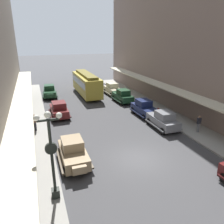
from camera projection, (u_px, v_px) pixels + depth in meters
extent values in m
plane|color=#424244|center=(139.00, 159.00, 16.61)|extent=(200.00, 200.00, 0.00)
cube|color=#99968E|center=(35.00, 179.00, 14.18)|extent=(3.00, 60.00, 0.15)
cube|color=#99968E|center=(216.00, 142.00, 19.00)|extent=(3.00, 60.00, 0.15)
cube|color=beige|center=(19.00, 139.00, 13.02)|extent=(1.80, 54.00, 0.16)
cube|color=beige|center=(113.00, 90.00, 34.47)|extent=(1.85, 3.96, 0.80)
cube|color=beige|center=(112.00, 85.00, 34.45)|extent=(1.51, 1.76, 0.70)
cube|color=#8C9EA8|center=(112.00, 85.00, 34.45)|extent=(1.43, 1.72, 0.42)
cube|color=beige|center=(118.00, 93.00, 32.59)|extent=(0.95, 0.40, 0.52)
cube|color=#6D6856|center=(118.00, 92.00, 34.92)|extent=(0.38, 3.52, 0.12)
cube|color=#6D6856|center=(107.00, 93.00, 34.24)|extent=(0.38, 3.52, 0.12)
cylinder|color=black|center=(121.00, 94.00, 33.70)|extent=(0.25, 0.69, 0.68)
cylinder|color=black|center=(111.00, 95.00, 33.12)|extent=(0.25, 0.69, 0.68)
cylinder|color=black|center=(114.00, 90.00, 36.09)|extent=(0.25, 0.69, 0.68)
cylinder|color=black|center=(105.00, 91.00, 35.51)|extent=(0.25, 0.69, 0.68)
cube|color=#19234C|center=(144.00, 109.00, 25.42)|extent=(1.80, 3.94, 0.80)
cube|color=#19234C|center=(144.00, 103.00, 25.39)|extent=(1.48, 1.74, 0.70)
cube|color=#8C9EA8|center=(144.00, 103.00, 25.39)|extent=(1.41, 1.70, 0.42)
cube|color=#19234C|center=(154.00, 115.00, 23.53)|extent=(0.94, 0.38, 0.52)
cube|color=black|center=(151.00, 111.00, 25.85)|extent=(0.33, 3.51, 0.12)
cube|color=black|center=(137.00, 113.00, 25.20)|extent=(0.33, 3.51, 0.12)
cylinder|color=black|center=(157.00, 116.00, 24.63)|extent=(0.24, 0.69, 0.68)
cylinder|color=black|center=(144.00, 117.00, 24.07)|extent=(0.24, 0.69, 0.68)
cylinder|color=black|center=(145.00, 108.00, 27.03)|extent=(0.24, 0.69, 0.68)
cylinder|color=black|center=(133.00, 110.00, 26.47)|extent=(0.24, 0.69, 0.68)
cube|color=#193D23|center=(50.00, 92.00, 33.03)|extent=(1.89, 3.98, 0.80)
cube|color=#193D23|center=(49.00, 87.00, 33.01)|extent=(1.52, 1.77, 0.70)
cube|color=#8C9EA8|center=(49.00, 87.00, 33.01)|extent=(1.45, 1.73, 0.42)
cube|color=#193D23|center=(50.00, 96.00, 31.09)|extent=(0.95, 0.41, 0.52)
cube|color=black|center=(56.00, 94.00, 33.40)|extent=(0.41, 3.52, 0.12)
cube|color=black|center=(43.00, 95.00, 32.87)|extent=(0.41, 3.52, 0.12)
cylinder|color=black|center=(56.00, 97.00, 32.15)|extent=(0.25, 0.69, 0.68)
cylinder|color=black|center=(44.00, 98.00, 31.70)|extent=(0.25, 0.69, 0.68)
cylinder|color=black|center=(55.00, 93.00, 34.62)|extent=(0.25, 0.69, 0.68)
cylinder|color=black|center=(44.00, 93.00, 34.17)|extent=(0.25, 0.69, 0.68)
cube|color=#591919|center=(59.00, 111.00, 24.98)|extent=(1.75, 3.92, 0.80)
cube|color=#591919|center=(59.00, 105.00, 24.51)|extent=(1.46, 1.72, 0.70)
cube|color=#8C9EA8|center=(59.00, 105.00, 24.51)|extent=(1.39, 1.68, 0.42)
cube|color=#591919|center=(57.00, 105.00, 26.85)|extent=(0.94, 0.37, 0.52)
cube|color=black|center=(51.00, 114.00, 24.77)|extent=(0.29, 3.51, 0.12)
cube|color=black|center=(68.00, 112.00, 25.40)|extent=(0.29, 3.51, 0.12)
cylinder|color=black|center=(51.00, 111.00, 26.05)|extent=(0.23, 0.68, 0.68)
cylinder|color=black|center=(65.00, 110.00, 26.59)|extent=(0.23, 0.68, 0.68)
cylinder|color=black|center=(54.00, 119.00, 23.64)|extent=(0.23, 0.68, 0.68)
cylinder|color=black|center=(69.00, 117.00, 24.18)|extent=(0.23, 0.68, 0.68)
cube|color=#997F5B|center=(73.00, 154.00, 15.79)|extent=(1.70, 3.90, 0.80)
cube|color=#997F5B|center=(72.00, 143.00, 15.77)|extent=(1.44, 1.70, 0.70)
cube|color=#8C9EA8|center=(72.00, 143.00, 15.77)|extent=(1.37, 1.67, 0.42)
cube|color=#997F5B|center=(79.00, 170.00, 13.88)|extent=(0.94, 0.36, 0.52)
cube|color=#4C3F2D|center=(86.00, 156.00, 16.20)|extent=(0.24, 3.51, 0.12)
cube|color=#4C3F2D|center=(60.00, 161.00, 15.59)|extent=(0.24, 3.51, 0.12)
cylinder|color=black|center=(89.00, 167.00, 14.97)|extent=(0.22, 0.68, 0.68)
cylinder|color=black|center=(65.00, 172.00, 14.45)|extent=(0.22, 0.68, 0.68)
cylinder|color=black|center=(81.00, 149.00, 17.40)|extent=(0.22, 0.68, 0.68)
cylinder|color=black|center=(60.00, 152.00, 16.88)|extent=(0.22, 0.68, 0.68)
cube|color=slate|center=(163.00, 121.00, 21.89)|extent=(1.73, 3.91, 0.80)
cube|color=slate|center=(165.00, 115.00, 21.42)|extent=(1.45, 1.71, 0.70)
cube|color=#8C9EA8|center=(165.00, 115.00, 21.42)|extent=(1.38, 1.68, 0.42)
cube|color=slate|center=(152.00, 114.00, 23.77)|extent=(0.94, 0.37, 0.52)
cube|color=#393A3D|center=(154.00, 125.00, 21.69)|extent=(0.27, 3.51, 0.12)
cube|color=#393A3D|center=(171.00, 123.00, 22.29)|extent=(0.27, 3.51, 0.12)
cylinder|color=black|center=(149.00, 121.00, 22.98)|extent=(0.23, 0.68, 0.68)
cylinder|color=black|center=(162.00, 119.00, 23.49)|extent=(0.23, 0.68, 0.68)
cylinder|color=black|center=(163.00, 131.00, 20.55)|extent=(0.23, 0.68, 0.68)
cylinder|color=black|center=(177.00, 129.00, 21.06)|extent=(0.23, 0.68, 0.68)
cube|color=#193D23|center=(123.00, 97.00, 30.62)|extent=(1.86, 3.97, 0.80)
cube|color=#193D23|center=(123.00, 92.00, 30.15)|extent=(1.51, 1.76, 0.70)
cube|color=#8C9EA8|center=(123.00, 92.00, 30.15)|extent=(1.44, 1.72, 0.42)
cube|color=#193D23|center=(117.00, 93.00, 32.46)|extent=(0.95, 0.40, 0.52)
cube|color=black|center=(116.00, 100.00, 30.38)|extent=(0.39, 3.52, 0.12)
cube|color=black|center=(129.00, 98.00, 31.06)|extent=(0.39, 3.52, 0.12)
cylinder|color=black|center=(113.00, 98.00, 31.65)|extent=(0.25, 0.69, 0.68)
cylinder|color=black|center=(124.00, 97.00, 32.23)|extent=(0.25, 0.69, 0.68)
cylinder|color=black|center=(121.00, 103.00, 29.27)|extent=(0.25, 0.69, 0.68)
cylinder|color=black|center=(132.00, 102.00, 29.85)|extent=(0.25, 0.69, 0.68)
cube|color=gold|center=(86.00, 84.00, 33.94)|extent=(2.53, 9.61, 2.70)
cube|color=brown|center=(86.00, 74.00, 33.43)|extent=(1.53, 8.65, 0.36)
cube|color=#8C9EA8|center=(86.00, 81.00, 33.78)|extent=(2.56, 8.84, 0.95)
cube|color=black|center=(83.00, 90.00, 37.00)|extent=(2.00, 1.21, 0.40)
cube|color=black|center=(92.00, 98.00, 31.90)|extent=(2.00, 1.21, 0.40)
cube|color=black|center=(56.00, 193.00, 12.41)|extent=(0.44, 0.44, 0.50)
cylinder|color=black|center=(52.00, 157.00, 11.64)|extent=(0.16, 0.16, 4.20)
cube|color=black|center=(48.00, 120.00, 10.94)|extent=(1.10, 0.10, 0.10)
sphere|color=white|center=(36.00, 118.00, 10.71)|extent=(0.32, 0.32, 0.32)
sphere|color=white|center=(59.00, 115.00, 11.06)|extent=(0.32, 0.32, 0.32)
sphere|color=white|center=(48.00, 115.00, 10.85)|extent=(0.36, 0.36, 0.36)
cylinder|color=black|center=(51.00, 148.00, 11.47)|extent=(0.64, 0.18, 0.64)
cylinder|color=silver|center=(51.00, 147.00, 11.56)|extent=(0.56, 0.02, 0.56)
cylinder|color=#B21E19|center=(158.00, 112.00, 25.43)|extent=(0.24, 0.24, 0.70)
sphere|color=#B21E19|center=(158.00, 109.00, 25.30)|extent=(0.20, 0.20, 0.20)
cylinder|color=#2D2D33|center=(35.00, 126.00, 21.10)|extent=(0.24, 0.24, 0.85)
cube|color=#8C6647|center=(34.00, 120.00, 20.86)|extent=(0.36, 0.22, 0.56)
sphere|color=brown|center=(34.00, 116.00, 20.73)|extent=(0.22, 0.22, 0.22)
cylinder|color=slate|center=(198.00, 128.00, 20.78)|extent=(0.24, 0.24, 0.85)
cube|color=#26262D|center=(199.00, 121.00, 20.54)|extent=(0.36, 0.22, 0.56)
sphere|color=#9E7051|center=(200.00, 117.00, 20.41)|extent=(0.22, 0.22, 0.22)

